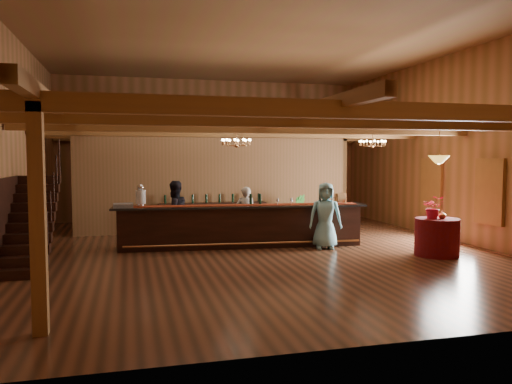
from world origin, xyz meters
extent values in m
plane|color=brown|center=(0.00, 0.00, 0.00)|extent=(14.00, 14.00, 0.00)
plane|color=brown|center=(0.00, 0.00, 5.50)|extent=(14.00, 14.00, 0.00)
cube|color=#965C3B|center=(0.00, 7.00, 2.75)|extent=(12.00, 0.10, 5.50)
cube|color=#965C3B|center=(0.00, -7.00, 2.75)|extent=(12.00, 0.10, 5.50)
cube|color=#965C3B|center=(-6.00, 0.00, 2.75)|extent=(0.10, 14.00, 5.50)
cube|color=#965C3B|center=(6.00, 0.00, 2.75)|extent=(0.10, 14.00, 5.50)
cube|color=#95612D|center=(0.00, -5.50, 3.20)|extent=(11.90, 0.20, 0.28)
cube|color=#95612D|center=(0.00, -3.00, 3.20)|extent=(11.90, 0.20, 0.28)
cube|color=#95612D|center=(0.00, -0.50, 3.20)|extent=(11.90, 0.20, 0.28)
cube|color=#95612D|center=(0.00, 2.00, 3.20)|extent=(11.90, 0.20, 0.28)
cube|color=#95612D|center=(0.00, 4.50, 3.20)|extent=(11.90, 0.20, 0.28)
cube|color=#95612D|center=(0.00, 6.80, 3.20)|extent=(11.90, 0.20, 0.28)
cube|color=#95612D|center=(-4.50, 0.00, 3.34)|extent=(0.18, 13.90, 0.22)
cube|color=#95612D|center=(0.00, 0.00, 3.34)|extent=(0.18, 13.90, 0.22)
cube|color=#95612D|center=(4.50, 0.00, 3.34)|extent=(0.18, 13.90, 0.22)
cube|color=#95612D|center=(-4.50, 4.50, 1.60)|extent=(0.20, 0.20, 3.20)
cube|color=#95612D|center=(4.50, 4.50, 1.60)|extent=(0.20, 0.20, 3.20)
cube|color=#95612D|center=(-4.50, -5.50, 1.60)|extent=(0.20, 0.20, 3.20)
cube|color=brown|center=(-0.50, 3.50, 1.55)|extent=(9.00, 0.18, 3.10)
cube|color=white|center=(5.95, -1.60, 1.55)|extent=(0.12, 1.05, 1.75)
cube|color=white|center=(5.95, 1.00, 1.55)|extent=(0.12, 1.05, 1.75)
cube|color=black|center=(-5.45, -2.00, 0.10)|extent=(1.00, 0.28, 0.20)
cube|color=black|center=(-5.45, -1.72, 0.30)|extent=(1.00, 0.28, 0.20)
cube|color=black|center=(-5.45, -1.44, 0.50)|extent=(1.00, 0.28, 0.20)
cube|color=black|center=(-5.45, -1.16, 0.70)|extent=(1.00, 0.28, 0.20)
cube|color=black|center=(-5.45, -0.88, 0.90)|extent=(1.00, 0.28, 0.20)
cube|color=black|center=(-5.45, -0.60, 1.10)|extent=(1.00, 0.28, 0.20)
cube|color=black|center=(-5.45, -0.32, 1.30)|extent=(1.00, 0.28, 0.20)
cube|color=black|center=(-5.45, -0.04, 1.50)|extent=(1.00, 0.28, 0.20)
cube|color=black|center=(-5.45, 0.24, 1.70)|extent=(1.00, 0.28, 0.20)
cube|color=black|center=(-5.45, 0.52, 1.90)|extent=(1.00, 0.28, 0.20)
cube|color=black|center=(1.00, 5.50, 0.55)|extent=(1.20, 0.60, 1.10)
cube|color=#A36F40|center=(-2.00, 5.50, 0.50)|extent=(1.00, 0.60, 1.00)
cube|color=black|center=(-0.32, 0.43, 0.55)|extent=(6.59, 1.27, 1.09)
cube|color=black|center=(-0.32, 0.43, 1.12)|extent=(6.93, 1.44, 0.05)
cube|color=maroon|center=(-0.32, 0.43, 1.15)|extent=(6.46, 0.99, 0.01)
cylinder|color=#B57845|center=(-0.32, -0.01, 0.16)|extent=(6.32, 0.60, 0.05)
cylinder|color=silver|center=(-2.99, 0.71, 1.19)|extent=(0.18, 0.18, 0.08)
cylinder|color=silver|center=(-2.99, 0.71, 1.41)|extent=(0.26, 0.26, 0.36)
sphere|color=silver|center=(-2.99, 0.71, 1.66)|extent=(0.18, 0.18, 0.18)
cube|color=gray|center=(-3.44, 0.64, 1.20)|extent=(0.50, 0.50, 0.10)
cube|color=#A36F40|center=(2.33, 0.14, 1.30)|extent=(0.06, 0.06, 0.30)
cube|color=#A36F40|center=(2.61, 0.14, 1.30)|extent=(0.06, 0.06, 0.30)
cylinder|color=#A36F40|center=(2.47, 0.14, 1.33)|extent=(0.24, 0.24, 0.24)
cylinder|color=black|center=(-0.04, 0.54, 1.30)|extent=(0.07, 0.07, 0.30)
cylinder|color=black|center=(0.22, 0.51, 1.30)|extent=(0.07, 0.07, 0.30)
cube|color=black|center=(-0.65, 3.22, 0.49)|extent=(3.48, 0.58, 0.98)
cylinder|color=#630804|center=(4.14, -1.96, 0.47)|extent=(1.08, 1.08, 0.93)
cylinder|color=#B57845|center=(-0.41, 0.64, 2.99)|extent=(0.02, 0.02, 0.42)
sphere|color=#B57845|center=(-0.41, 0.64, 2.78)|extent=(0.12, 0.12, 0.12)
torus|color=#B57845|center=(-0.41, 0.64, 2.88)|extent=(0.80, 0.80, 0.04)
cylinder|color=#B57845|center=(4.00, 1.26, 3.00)|extent=(0.02, 0.02, 0.41)
sphere|color=#B57845|center=(4.00, 1.26, 2.79)|extent=(0.12, 0.12, 0.12)
torus|color=#B57845|center=(4.00, 1.26, 2.89)|extent=(0.80, 0.80, 0.04)
cylinder|color=#B57845|center=(4.14, -1.96, 2.80)|extent=(0.02, 0.02, 0.80)
cone|color=gold|center=(4.14, -1.96, 2.40)|extent=(0.52, 0.52, 0.20)
imported|color=silver|center=(-0.01, 1.23, 0.80)|extent=(0.66, 0.52, 1.61)
imported|color=black|center=(-2.08, 1.18, 0.90)|extent=(1.09, 1.02, 1.80)
imported|color=#7DC6D5|center=(1.80, -0.38, 0.89)|extent=(0.99, 0.78, 1.78)
imported|color=#307729|center=(1.99, 2.62, 0.62)|extent=(0.72, 0.60, 1.25)
imported|color=red|center=(4.02, -1.97, 1.22)|extent=(0.65, 0.61, 0.57)
imported|color=#B57845|center=(4.24, -2.02, 1.09)|extent=(0.16, 0.16, 0.32)
camera|label=1|loc=(-3.28, -12.79, 2.46)|focal=35.00mm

